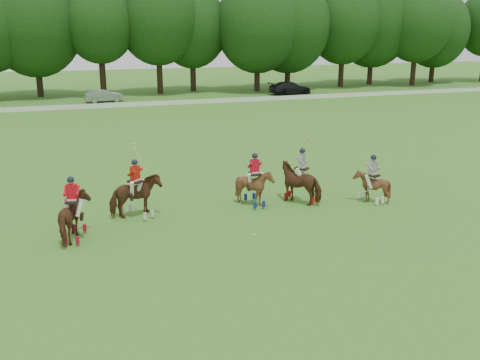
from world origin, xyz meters
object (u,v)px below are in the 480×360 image
object	(u,v)px
car_right	(290,88)
polo_stripe_b	(372,186)
car_mid	(104,96)
polo_red_b	(136,196)
polo_red_c	(255,187)
polo_ball	(254,235)
polo_stripe_a	(301,182)
polo_red_a	(74,217)

from	to	relation	value
car_right	polo_stripe_b	distance (m)	41.18
car_mid	polo_red_b	distance (m)	37.63
polo_red_c	polo_stripe_b	bearing A→B (deg)	-13.86
car_mid	polo_red_c	bearing A→B (deg)	176.52
polo_stripe_b	polo_ball	world-z (taller)	polo_stripe_b
polo_red_c	polo_stripe_a	distance (m)	2.17
car_right	polo_stripe_a	size ratio (longest dim) A/B	1.72
car_mid	polo_red_a	world-z (taller)	polo_red_a
car_right	polo_red_c	xyz separation A→B (m)	(-18.43, -37.71, 0.11)
car_right	polo_stripe_a	distance (m)	41.26
car_right	polo_red_c	world-z (taller)	polo_red_c
car_mid	polo_red_a	bearing A→B (deg)	165.18
polo_stripe_a	polo_stripe_b	distance (m)	3.16
polo_red_b	polo_stripe_b	xyz separation A→B (m)	(10.27, -1.39, -0.13)
polo_stripe_a	polo_stripe_b	bearing A→B (deg)	-19.68
polo_stripe_a	car_mid	bearing A→B (deg)	98.00
car_mid	polo_red_b	xyz separation A→B (m)	(-1.97, -37.58, 0.25)
polo_red_b	polo_ball	bearing A→B (deg)	-42.83
polo_stripe_a	polo_red_a	bearing A→B (deg)	-171.70
car_mid	car_right	distance (m)	21.59
car_mid	car_right	size ratio (longest dim) A/B	0.77
polo_stripe_a	polo_red_c	bearing A→B (deg)	174.62
polo_red_b	car_mid	bearing A→B (deg)	86.99
polo_red_a	polo_red_c	bearing A→B (deg)	12.05
polo_red_a	polo_red_b	world-z (taller)	polo_red_b
polo_red_b	polo_stripe_b	distance (m)	10.37
car_mid	polo_red_b	size ratio (longest dim) A/B	1.33
car_right	polo_red_a	size ratio (longest dim) A/B	2.14
car_mid	polo_stripe_b	size ratio (longest dim) A/B	1.82
polo_red_a	polo_red_b	distance (m)	3.09
car_mid	polo_ball	world-z (taller)	car_mid
car_right	polo_red_b	xyz separation A→B (m)	(-23.57, -37.58, 0.15)
car_right	polo_red_c	size ratio (longest dim) A/B	2.19
polo_red_a	polo_red_c	world-z (taller)	polo_red_a
polo_ball	polo_stripe_b	bearing A→B (deg)	18.86
car_mid	polo_red_c	world-z (taller)	polo_red_c
polo_stripe_b	car_right	bearing A→B (deg)	71.16
polo_red_b	polo_red_c	world-z (taller)	polo_red_b
car_right	polo_ball	size ratio (longest dim) A/B	57.55
polo_red_b	polo_red_c	distance (m)	5.14
car_mid	car_right	world-z (taller)	car_right
car_mid	polo_stripe_a	xyz separation A→B (m)	(5.33, -37.91, 0.26)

